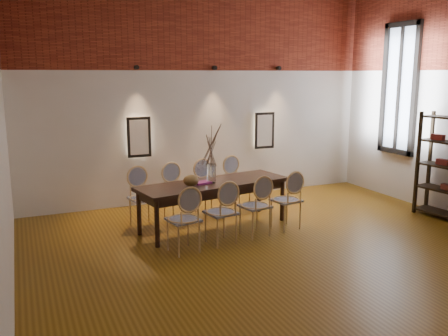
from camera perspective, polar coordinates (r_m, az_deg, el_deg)
name	(u,v)px	position (r m, az deg, el deg)	size (l,w,h in m)	color
floor	(299,260)	(6.54, 9.01, -10.85)	(7.00, 7.00, 0.02)	brown
wall_back	(203,97)	(9.25, -2.60, 8.54)	(7.00, 0.10, 4.00)	silver
brick_band_back	(203,29)	(9.22, -2.51, 16.31)	(7.00, 0.02, 1.50)	maroon
niche_left	(139,137)	(8.84, -10.23, 3.69)	(0.36, 0.06, 0.66)	#FFEAC6
niche_right	(264,130)	(9.76, 4.81, 4.54)	(0.36, 0.06, 0.66)	#FFEAC6
spot_fixture_left	(137,67)	(8.74, -10.47, 11.82)	(0.08, 0.08, 0.10)	black
spot_fixture_mid	(215,68)	(9.20, -1.14, 11.96)	(0.08, 0.08, 0.10)	black
spot_fixture_right	(279,68)	(9.82, 6.59, 11.85)	(0.08, 0.08, 0.10)	black
window_glass	(400,89)	(9.80, 20.40, 8.89)	(0.02, 0.78, 2.38)	silver
window_frame	(399,89)	(9.79, 20.31, 8.89)	(0.08, 0.90, 2.50)	black
window_mullion	(399,89)	(9.79, 20.31, 8.89)	(0.06, 0.06, 2.40)	black
dining_table	(214,205)	(7.61, -1.21, -4.45)	(2.47, 0.79, 0.75)	black
chair_near_a	(183,219)	(6.58, -4.93, -6.17)	(0.44, 0.44, 0.94)	#D8B478
chair_near_b	(221,212)	(6.88, -0.39, -5.34)	(0.44, 0.44, 0.94)	#D8B478
chair_near_c	(255,206)	(7.22, 3.74, -4.56)	(0.44, 0.44, 0.94)	#D8B478
chair_near_d	(286,200)	(7.60, 7.47, -3.84)	(0.44, 0.44, 0.94)	#D8B478
chair_far_a	(143,198)	(7.75, -9.72, -3.60)	(0.44, 0.44, 0.94)	#D8B478
chair_far_b	(177,193)	(8.01, -5.67, -3.01)	(0.44, 0.44, 0.94)	#D8B478
chair_far_c	(208,188)	(8.31, -1.89, -2.44)	(0.44, 0.44, 0.94)	#D8B478
chair_far_d	(237,184)	(8.63, 1.61, -1.91)	(0.44, 0.44, 0.94)	#D8B478
vase	(211,173)	(7.47, -1.53, -0.62)	(0.14, 0.14, 0.30)	silver
dried_branches	(211,145)	(7.39, -1.55, 2.80)	(0.50, 0.50, 0.70)	brown
bowl	(191,180)	(7.24, -3.99, -1.50)	(0.24, 0.24, 0.18)	brown
book	(202,183)	(7.42, -2.61, -1.77)	(0.26, 0.18, 0.03)	#93297E
shelving_rack	(448,167)	(8.83, 25.30, 0.15)	(0.38, 1.00, 1.80)	black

